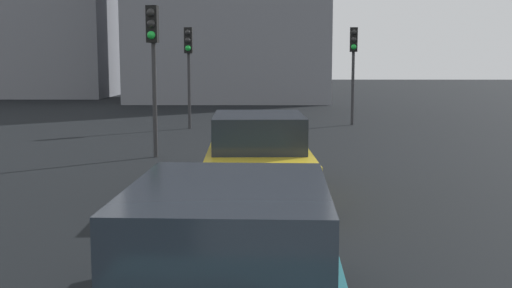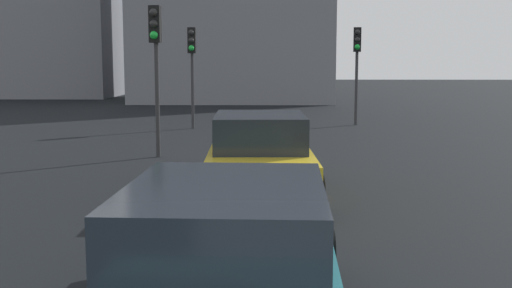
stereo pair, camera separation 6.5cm
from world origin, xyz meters
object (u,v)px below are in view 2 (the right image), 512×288
car_yellow_lead (260,157)px  car_teal_second (228,270)px  traffic_light_near_left (192,56)px  traffic_light_far_left (357,55)px  traffic_light_near_right (155,49)px

car_yellow_lead → car_teal_second: car_yellow_lead is taller
car_teal_second → traffic_light_near_left: 17.67m
car_yellow_lead → traffic_light_far_left: 13.32m
traffic_light_far_left → traffic_light_near_right: bearing=-30.7°
traffic_light_near_right → car_yellow_lead: bearing=36.7°
traffic_light_near_left → traffic_light_near_right: size_ratio=0.95×
car_teal_second → traffic_light_near_left: traffic_light_near_left is taller
car_yellow_lead → traffic_light_near_left: 11.76m
traffic_light_near_right → traffic_light_far_left: size_ratio=1.03×
traffic_light_far_left → car_teal_second: bearing=-4.8°
traffic_light_near_left → traffic_light_near_right: traffic_light_near_right is taller
traffic_light_near_right → traffic_light_far_left: traffic_light_near_right is taller
car_teal_second → traffic_light_near_left: bearing=9.7°
car_yellow_lead → traffic_light_near_right: 5.67m
car_yellow_lead → traffic_light_far_left: bearing=-16.9°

